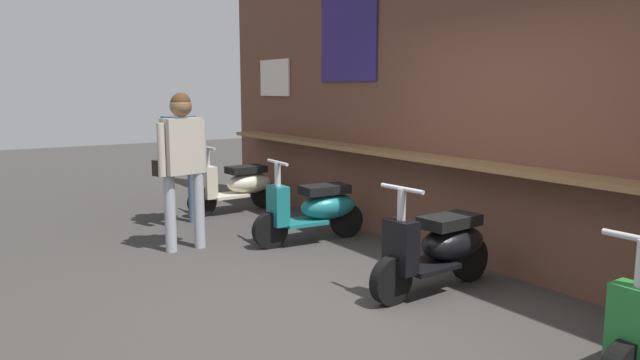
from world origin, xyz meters
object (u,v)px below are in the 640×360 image
object	(u,v)px
scooter_cream	(239,185)
scooter_black	(440,247)
shopper_browsing	(183,154)
shopper_with_handbag	(179,147)
scooter_teal	(316,208)

from	to	relation	value
scooter_cream	scooter_black	bearing A→B (deg)	87.16
shopper_browsing	scooter_black	bearing A→B (deg)	18.62
scooter_black	shopper_with_handbag	world-z (taller)	shopper_with_handbag
scooter_cream	shopper_with_handbag	bearing A→B (deg)	14.65
shopper_with_handbag	shopper_browsing	bearing A→B (deg)	-38.68
scooter_black	shopper_with_handbag	xyz separation A→B (m)	(-3.68, -0.98, 0.63)
scooter_cream	scooter_black	xyz separation A→B (m)	(3.99, -0.00, 0.00)
scooter_teal	scooter_black	size ratio (longest dim) A/B	1.00
shopper_with_handbag	scooter_black	bearing A→B (deg)	-5.63
scooter_teal	shopper_with_handbag	world-z (taller)	shopper_with_handbag
scooter_black	shopper_browsing	size ratio (longest dim) A/B	0.82
scooter_black	scooter_teal	bearing A→B (deg)	-93.98
scooter_teal	scooter_black	bearing A→B (deg)	93.49
scooter_cream	scooter_black	size ratio (longest dim) A/B	1.00
shopper_with_handbag	shopper_browsing	xyz separation A→B (m)	(1.21, -0.40, 0.04)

